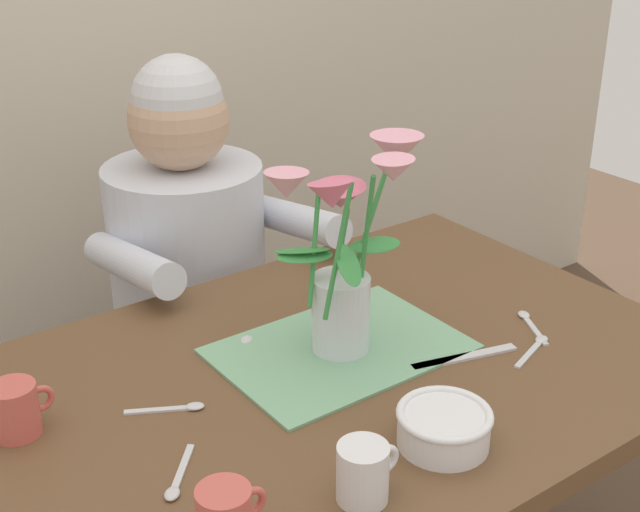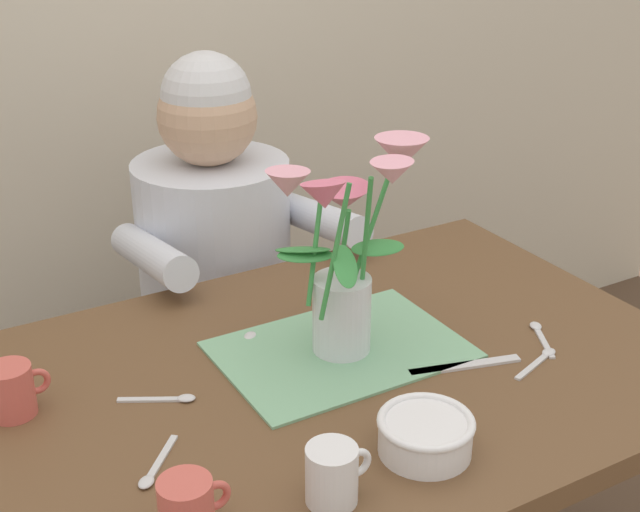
# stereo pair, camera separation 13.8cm
# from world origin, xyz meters

# --- Properties ---
(dining_table) EXTENTS (1.20, 0.80, 0.74)m
(dining_table) POSITION_xyz_m (0.00, 0.00, 0.64)
(dining_table) COLOR brown
(dining_table) RESTS_ON ground_plane
(seated_person) EXTENTS (0.45, 0.47, 1.14)m
(seated_person) POSITION_xyz_m (0.07, 0.62, 0.56)
(seated_person) COLOR #4C4C56
(seated_person) RESTS_ON ground_plane
(striped_placemat) EXTENTS (0.40, 0.28, 0.00)m
(striped_placemat) POSITION_xyz_m (0.05, 0.04, 0.74)
(striped_placemat) COLOR #7AB289
(striped_placemat) RESTS_ON dining_table
(flower_vase) EXTENTS (0.27, 0.22, 0.36)m
(flower_vase) POSITION_xyz_m (0.06, 0.04, 0.92)
(flower_vase) COLOR silver
(flower_vase) RESTS_ON dining_table
(ceramic_bowl) EXTENTS (0.14, 0.14, 0.06)m
(ceramic_bowl) POSITION_xyz_m (0.01, -0.25, 0.77)
(ceramic_bowl) COLOR white
(ceramic_bowl) RESTS_ON dining_table
(dinner_knife) EXTENTS (0.19, 0.07, 0.00)m
(dinner_knife) POSITION_xyz_m (0.20, -0.10, 0.74)
(dinner_knife) COLOR silver
(dinner_knife) RESTS_ON dining_table
(tea_cup) EXTENTS (0.09, 0.07, 0.08)m
(tea_cup) POSITION_xyz_m (-0.15, -0.27, 0.78)
(tea_cup) COLOR silver
(tea_cup) RESTS_ON dining_table
(ceramic_mug) EXTENTS (0.09, 0.07, 0.08)m
(ceramic_mug) POSITION_xyz_m (-0.46, 0.13, 0.78)
(ceramic_mug) COLOR #CC564C
(ceramic_mug) RESTS_ON dining_table
(coffee_cup) EXTENTS (0.09, 0.07, 0.08)m
(coffee_cup) POSITION_xyz_m (-0.33, -0.24, 0.78)
(coffee_cup) COLOR #CC564C
(coffee_cup) RESTS_ON dining_table
(spoon_0) EXTENTS (0.09, 0.10, 0.01)m
(spoon_0) POSITION_xyz_m (-0.33, -0.10, 0.74)
(spoon_0) COLOR silver
(spoon_0) RESTS_ON dining_table
(spoon_1) EXTENTS (0.11, 0.07, 0.01)m
(spoon_1) POSITION_xyz_m (-0.25, 0.05, 0.74)
(spoon_1) COLOR silver
(spoon_1) RESTS_ON dining_table
(spoon_2) EXTENTS (0.07, 0.11, 0.01)m
(spoon_2) POSITION_xyz_m (0.38, -0.08, 0.74)
(spoon_2) COLOR silver
(spoon_2) RESTS_ON dining_table
(spoon_3) EXTENTS (0.12, 0.05, 0.01)m
(spoon_3) POSITION_xyz_m (0.32, -0.15, 0.74)
(spoon_3) COLOR silver
(spoon_3) RESTS_ON dining_table
(spoon_4) EXTENTS (0.10, 0.09, 0.01)m
(spoon_4) POSITION_xyz_m (-0.08, 0.14, 0.74)
(spoon_4) COLOR silver
(spoon_4) RESTS_ON dining_table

